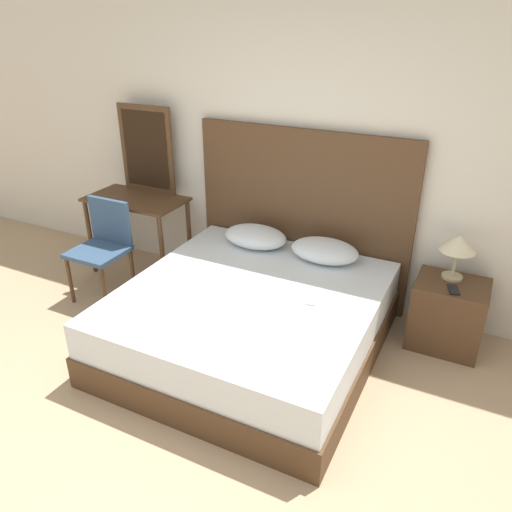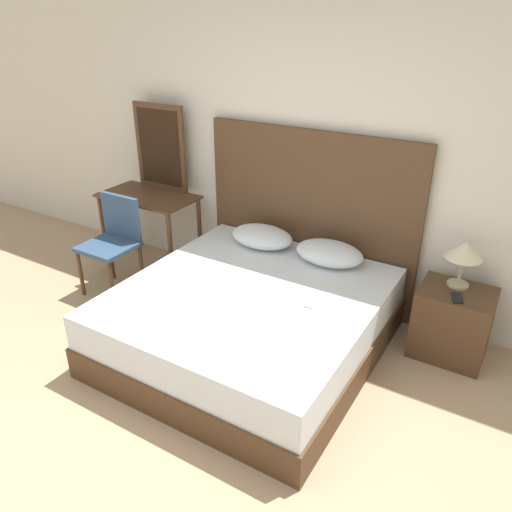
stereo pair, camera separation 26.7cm
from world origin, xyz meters
The scene contains 13 objects.
ground_plane centered at (0.00, 0.00, 0.00)m, with size 16.00×16.00×0.00m, color tan.
wall_back centered at (0.00, 2.44, 1.35)m, with size 10.00×0.06×2.70m.
bed centered at (0.02, 1.36, 0.26)m, with size 1.88×1.97×0.53m.
headboard centered at (0.02, 2.37, 0.77)m, with size 1.98×0.05×1.55m.
pillow_left centered at (-0.30, 2.10, 0.62)m, with size 0.58×0.39×0.18m.
pillow_right centered at (0.35, 2.10, 0.62)m, with size 0.58×0.39×0.18m.
phone_on_bed centered at (0.49, 1.44, 0.53)m, with size 0.10×0.16×0.01m.
nightstand centered at (1.38, 2.11, 0.28)m, with size 0.54×0.44×0.56m.
table_lamp centered at (1.36, 2.20, 0.84)m, with size 0.27×0.27×0.36m.
phone_on_nightstand centered at (1.39, 2.00, 0.56)m, with size 0.11×0.16×0.01m.
vanity_desk centered at (-1.57, 2.04, 0.65)m, with size 0.96×0.53×0.79m.
vanity_mirror centered at (-1.57, 2.28, 1.21)m, with size 0.60×0.03×0.84m.
chair centered at (-1.56, 1.53, 0.53)m, with size 0.46×0.44×0.91m.
Camera 2 is at (1.74, -1.40, 2.43)m, focal length 35.00 mm.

